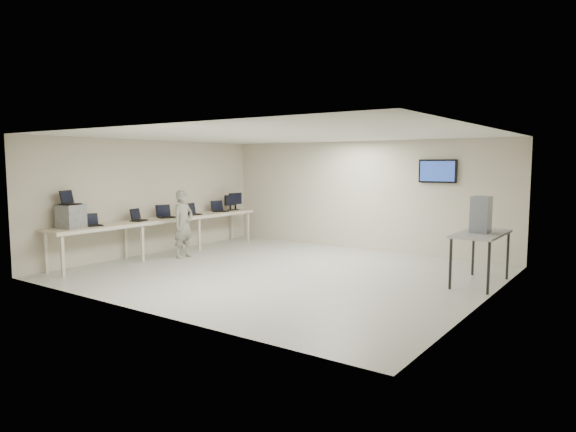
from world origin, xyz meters
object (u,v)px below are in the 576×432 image
Objects in this scene: equipment_box at (71,216)px; workbench at (164,221)px; soldier at (183,224)px; side_table at (481,236)px.

workbench is at bearing 78.31° from equipment_box.
equipment_box is 2.55m from soldier.
soldier reaches higher than workbench.
soldier is at bearing 62.47° from equipment_box.
equipment_box is (-0.06, -2.41, 0.32)m from workbench.
side_table reaches higher than workbench.
soldier is at bearing -0.36° from workbench.
soldier is at bearing -168.74° from side_table.
soldier reaches higher than equipment_box.
workbench is 0.69m from soldier.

